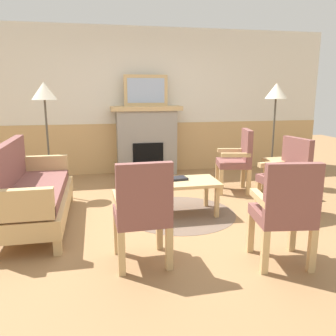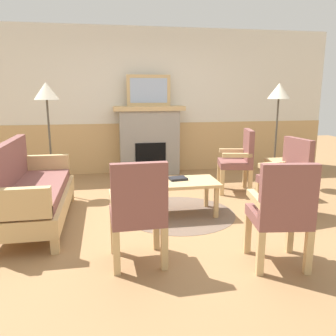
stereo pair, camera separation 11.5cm
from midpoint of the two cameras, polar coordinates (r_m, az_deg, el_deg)
name	(u,v)px [view 1 (the left image)]	position (r m, az deg, el deg)	size (l,w,h in m)	color
ground_plane	(174,216)	(4.46, 0.17, -7.88)	(14.00, 14.00, 0.00)	#997047
wall_back	(144,104)	(6.74, -4.42, 10.46)	(7.20, 0.14, 2.70)	silver
fireplace	(147,140)	(6.56, -4.04, 4.62)	(1.30, 0.44, 1.28)	gray
framed_picture	(146,90)	(6.49, -4.17, 12.58)	(0.80, 0.04, 0.56)	tan
couch	(32,193)	(4.36, -22.15, -3.83)	(0.70, 1.80, 0.98)	tan
coffee_table	(180,185)	(4.42, 1.26, -2.81)	(0.96, 0.56, 0.44)	tan
round_rug	(180,213)	(4.54, 1.24, -7.47)	(1.43, 1.43, 0.01)	brown
book_on_table	(178,178)	(4.47, 0.94, -1.72)	(0.22, 0.17, 0.03)	black
footstool	(134,171)	(5.66, -6.16, -0.50)	(0.40, 0.40, 0.36)	tan
armchair_near_fireplace	(288,173)	(4.64, 18.37, -0.76)	(0.55, 0.55, 0.98)	tan
armchair_by_window_left	(238,158)	(5.50, 10.82, 1.67)	(0.57, 0.57, 0.98)	tan
armchair_front_left	(143,209)	(3.11, -5.25, -6.67)	(0.49, 0.49, 0.98)	tan
armchair_front_center	(285,209)	(3.24, 17.73, -6.42)	(0.54, 0.54, 0.98)	tan
side_table	(282,167)	(5.47, 17.58, 0.12)	(0.44, 0.44, 0.55)	tan
floor_lamp_by_couch	(44,98)	(5.46, -20.19, 10.69)	(0.36, 0.36, 1.68)	#332D28
floor_lamp_by_chairs	(276,97)	(6.02, 16.76, 11.04)	(0.36, 0.36, 1.68)	#332D28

